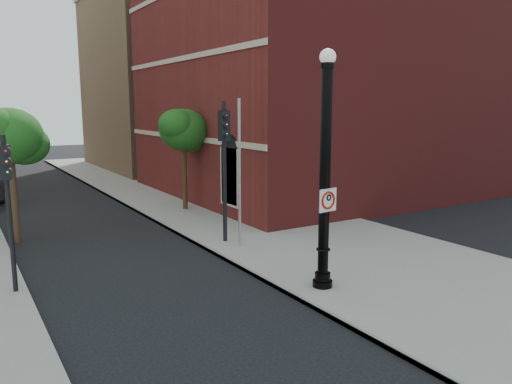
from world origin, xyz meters
TOP-DOWN VIEW (x-y plane):
  - ground at (0.00, 0.00)m, footprint 120.00×120.00m
  - sidewalk_right at (6.00, 10.00)m, footprint 8.00×60.00m
  - curb_edge at (2.05, 10.00)m, footprint 0.10×60.00m
  - brick_wall_building at (16.00, 14.00)m, footprint 22.30×16.30m
  - bg_building_tan_b at (16.00, 30.00)m, footprint 22.00×14.00m
  - lamppost at (3.05, 0.13)m, footprint 0.56×0.56m
  - no_parking_sign at (3.04, -0.04)m, footprint 0.63×0.12m
  - traffic_signal_left at (-4.30, 4.23)m, footprint 0.34×0.38m
  - traffic_signal_right at (3.00, 5.79)m, footprint 0.40×0.46m
  - utility_pole at (3.12, 4.90)m, footprint 0.11×0.11m
  - street_tree_a at (-3.57, 10.14)m, footprint 2.81×2.54m
  - street_tree_c at (4.18, 12.15)m, footprint 2.77×2.50m

SIDE VIEW (x-z plane):
  - ground at x=0.00m, z-range 0.00..0.00m
  - sidewalk_right at x=6.00m, z-range 0.00..0.12m
  - curb_edge at x=2.05m, z-range 0.00..0.14m
  - no_parking_sign at x=3.04m, z-range 2.30..2.92m
  - utility_pole at x=3.12m, z-range 0.00..5.37m
  - traffic_signal_left at x=-4.30m, z-range 0.76..5.14m
  - lamppost at x=3.05m, z-range -0.25..6.32m
  - traffic_signal_right at x=3.00m, z-range 0.92..6.20m
  - street_tree_c at x=4.18m, z-range 1.44..6.43m
  - street_tree_a at x=-3.57m, z-range 1.46..6.51m
  - brick_wall_building at x=16.00m, z-range 0.01..12.51m
  - bg_building_tan_b at x=16.00m, z-range 0.00..14.00m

